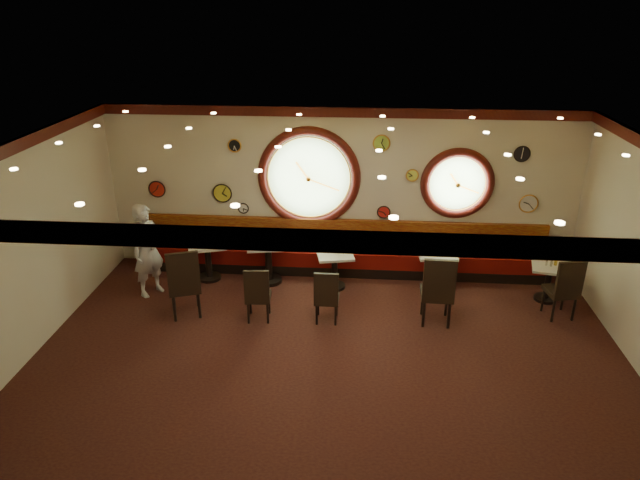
{
  "coord_description": "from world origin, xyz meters",
  "views": [
    {
      "loc": [
        0.44,
        -7.43,
        5.05
      ],
      "look_at": [
        -0.21,
        0.8,
        1.5
      ],
      "focal_mm": 32.0,
      "sensor_mm": 36.0,
      "label": 1
    }
  ],
  "objects_px": {
    "table_d": "(435,265)",
    "condiment_d_salt": "(435,248)",
    "chair_a": "(184,279)",
    "chair_b": "(257,291)",
    "condiment_b_bottle": "(276,236)",
    "condiment_e_bottle": "(556,261)",
    "chair_e": "(565,285)",
    "waiter": "(148,250)",
    "condiment_d_bottle": "(444,246)",
    "condiment_e_salt": "(547,263)",
    "condiment_d_pepper": "(438,250)",
    "condiment_c_pepper": "(338,252)",
    "condiment_a_bottle": "(212,237)",
    "table_c": "(335,266)",
    "table_e": "(548,278)",
    "table_b": "(268,256)",
    "condiment_b_pepper": "(269,240)",
    "table_a": "(208,256)",
    "chair_c": "(326,294)",
    "chair_d": "(438,287)",
    "condiment_c_salt": "(328,250)",
    "condiment_b_salt": "(266,239)",
    "condiment_a_pepper": "(205,240)",
    "condiment_a_salt": "(200,240)",
    "condiment_c_bottle": "(338,248)"
  },
  "relations": [
    {
      "from": "condiment_d_bottle",
      "to": "table_b",
      "type": "bearing_deg",
      "value": -178.77
    },
    {
      "from": "table_b",
      "to": "condiment_d_salt",
      "type": "distance_m",
      "value": 3.09
    },
    {
      "from": "condiment_d_bottle",
      "to": "chair_d",
      "type": "bearing_deg",
      "value": -100.22
    },
    {
      "from": "chair_a",
      "to": "condiment_a_bottle",
      "type": "bearing_deg",
      "value": 66.64
    },
    {
      "from": "condiment_a_bottle",
      "to": "waiter",
      "type": "distance_m",
      "value": 1.23
    },
    {
      "from": "table_d",
      "to": "condiment_b_salt",
      "type": "xyz_separation_m",
      "value": [
        -3.15,
        0.03,
        0.41
      ]
    },
    {
      "from": "table_a",
      "to": "condiment_c_pepper",
      "type": "xyz_separation_m",
      "value": [
        2.5,
        -0.2,
        0.27
      ]
    },
    {
      "from": "table_a",
      "to": "condiment_a_bottle",
      "type": "xyz_separation_m",
      "value": [
        0.08,
        0.09,
        0.36
      ]
    },
    {
      "from": "waiter",
      "to": "condiment_c_salt",
      "type": "bearing_deg",
      "value": -46.31
    },
    {
      "from": "chair_c",
      "to": "condiment_d_pepper",
      "type": "relative_size",
      "value": 5.49
    },
    {
      "from": "condiment_b_bottle",
      "to": "condiment_a_bottle",
      "type": "bearing_deg",
      "value": 177.96
    },
    {
      "from": "table_d",
      "to": "chair_b",
      "type": "bearing_deg",
      "value": -155.14
    },
    {
      "from": "table_e",
      "to": "condiment_d_pepper",
      "type": "relative_size",
      "value": 6.82
    },
    {
      "from": "waiter",
      "to": "condiment_d_bottle",
      "type": "bearing_deg",
      "value": -48.05
    },
    {
      "from": "condiment_b_pepper",
      "to": "condiment_c_salt",
      "type": "bearing_deg",
      "value": -2.37
    },
    {
      "from": "condiment_e_bottle",
      "to": "condiment_a_bottle",
      "type": "bearing_deg",
      "value": 176.36
    },
    {
      "from": "condiment_a_bottle",
      "to": "condiment_b_bottle",
      "type": "relative_size",
      "value": 1.07
    },
    {
      "from": "table_d",
      "to": "chair_b",
      "type": "xyz_separation_m",
      "value": [
        -3.06,
        -1.42,
        0.09
      ]
    },
    {
      "from": "condiment_e_bottle",
      "to": "waiter",
      "type": "relative_size",
      "value": 0.1
    },
    {
      "from": "table_a",
      "to": "chair_e",
      "type": "relative_size",
      "value": 1.27
    },
    {
      "from": "chair_e",
      "to": "condiment_d_bottle",
      "type": "distance_m",
      "value": 2.15
    },
    {
      "from": "condiment_a_salt",
      "to": "condiment_c_pepper",
      "type": "xyz_separation_m",
      "value": [
        2.63,
        -0.2,
        -0.05
      ]
    },
    {
      "from": "table_c",
      "to": "table_e",
      "type": "distance_m",
      "value": 3.82
    },
    {
      "from": "condiment_e_salt",
      "to": "table_e",
      "type": "bearing_deg",
      "value": -6.93
    },
    {
      "from": "condiment_b_salt",
      "to": "condiment_c_bottle",
      "type": "relative_size",
      "value": 0.62
    },
    {
      "from": "table_c",
      "to": "condiment_d_bottle",
      "type": "height_order",
      "value": "condiment_d_bottle"
    },
    {
      "from": "condiment_e_bottle",
      "to": "waiter",
      "type": "bearing_deg",
      "value": -177.29
    },
    {
      "from": "table_c",
      "to": "waiter",
      "type": "bearing_deg",
      "value": -171.75
    },
    {
      "from": "chair_b",
      "to": "condiment_d_salt",
      "type": "bearing_deg",
      "value": 21.0
    },
    {
      "from": "table_b",
      "to": "condiment_b_pepper",
      "type": "distance_m",
      "value": 0.37
    },
    {
      "from": "table_b",
      "to": "condiment_d_bottle",
      "type": "relative_size",
      "value": 5.54
    },
    {
      "from": "condiment_a_salt",
      "to": "condiment_a_bottle",
      "type": "relative_size",
      "value": 0.56
    },
    {
      "from": "condiment_d_pepper",
      "to": "condiment_a_bottle",
      "type": "relative_size",
      "value": 0.67
    },
    {
      "from": "chair_d",
      "to": "table_a",
      "type": "bearing_deg",
      "value": 163.81
    },
    {
      "from": "condiment_d_pepper",
      "to": "condiment_a_bottle",
      "type": "xyz_separation_m",
      "value": [
        -4.22,
        0.2,
        0.04
      ]
    },
    {
      "from": "chair_a",
      "to": "chair_b",
      "type": "height_order",
      "value": "chair_a"
    },
    {
      "from": "condiment_e_salt",
      "to": "condiment_d_pepper",
      "type": "bearing_deg",
      "value": 173.06
    },
    {
      "from": "table_c",
      "to": "condiment_a_pepper",
      "type": "xyz_separation_m",
      "value": [
        -2.45,
        0.17,
        0.37
      ]
    },
    {
      "from": "chair_a",
      "to": "chair_e",
      "type": "bearing_deg",
      "value": -15.86
    },
    {
      "from": "table_d",
      "to": "condiment_d_salt",
      "type": "relative_size",
      "value": 6.62
    },
    {
      "from": "table_a",
      "to": "condiment_e_bottle",
      "type": "xyz_separation_m",
      "value": [
        6.33,
        -0.3,
        0.29
      ]
    },
    {
      "from": "condiment_d_bottle",
      "to": "condiment_e_salt",
      "type": "xyz_separation_m",
      "value": [
        1.75,
        -0.37,
        -0.1
      ]
    },
    {
      "from": "condiment_c_pepper",
      "to": "condiment_a_bottle",
      "type": "xyz_separation_m",
      "value": [
        -2.41,
        0.29,
        0.09
      ]
    },
    {
      "from": "table_b",
      "to": "waiter",
      "type": "distance_m",
      "value": 2.19
    },
    {
      "from": "chair_c",
      "to": "chair_d",
      "type": "bearing_deg",
      "value": 2.67
    },
    {
      "from": "condiment_b_bottle",
      "to": "condiment_e_bottle",
      "type": "distance_m",
      "value": 5.02
    },
    {
      "from": "table_c",
      "to": "chair_e",
      "type": "relative_size",
      "value": 1.11
    },
    {
      "from": "table_c",
      "to": "waiter",
      "type": "distance_m",
      "value": 3.39
    },
    {
      "from": "table_a",
      "to": "table_b",
      "type": "distance_m",
      "value": 1.17
    },
    {
      "from": "table_b",
      "to": "condiment_d_bottle",
      "type": "bearing_deg",
      "value": 1.23
    }
  ]
}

